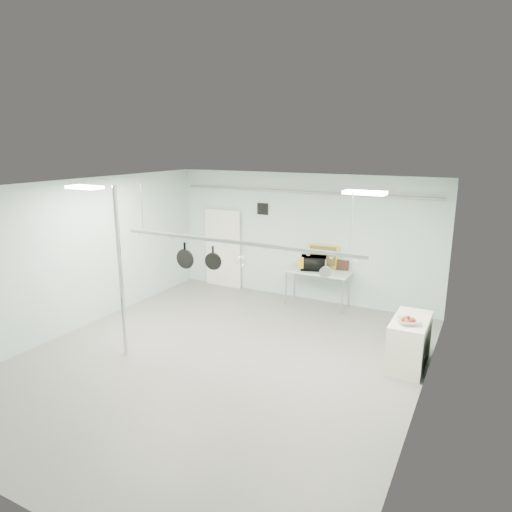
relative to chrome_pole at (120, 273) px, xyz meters
The scene contains 25 objects.
floor 2.41m from the chrome_pole, 19.44° to the left, with size 8.00×8.00×0.00m, color gray.
ceiling 2.40m from the chrome_pole, 19.44° to the left, with size 7.00×8.00×0.02m, color silver.
back_wall 4.89m from the chrome_pole, 69.68° to the left, with size 7.00×0.02×3.20m, color #AFD2C7.
right_wall 5.22m from the chrome_pole, ahead, with size 0.02×8.00×3.20m, color #AFD2C7.
door 4.61m from the chrome_pole, 97.53° to the left, with size 1.10×0.10×2.20m, color silver.
wall_vent 4.65m from the chrome_pole, 82.52° to the left, with size 0.30×0.04×0.30m, color black.
conduit_pipe 4.95m from the chrome_pole, 69.30° to the left, with size 0.07×0.07×6.60m, color gray.
chrome_pole is the anchor object (origin of this frame).
prep_table 4.85m from the chrome_pole, 61.29° to the left, with size 1.60×0.70×0.91m.
side_cabinet 5.37m from the chrome_pole, 22.41° to the left, with size 0.60×1.20×0.90m, color white.
pot_rack 2.19m from the chrome_pole, 25.35° to the left, with size 4.80×0.06×1.00m.
light_panel_left 1.65m from the chrome_pole, 158.20° to the right, with size 0.65×0.30×0.05m, color white.
light_panel_right 4.55m from the chrome_pole, 16.31° to the left, with size 0.65×0.30×0.05m, color white.
microwave 4.77m from the chrome_pole, 62.63° to the left, with size 0.61×0.41×0.34m, color black.
coffee_canister 4.77m from the chrome_pole, 62.34° to the left, with size 0.17×0.17×0.20m, color white.
painting_large 5.08m from the chrome_pole, 62.79° to the left, with size 0.78×0.05×0.58m, color yellow.
painting_small 5.34m from the chrome_pole, 57.95° to the left, with size 0.30×0.04×0.25m, color black.
fruit_bowl 5.19m from the chrome_pole, 19.97° to the left, with size 0.39×0.39×0.10m, color silver.
skillet_left 1.23m from the chrome_pole, 48.29° to the left, with size 0.37×0.06×0.50m, color black, non-canonical shape.
skillet_mid 1.22m from the chrome_pole, 48.47° to the left, with size 0.38×0.06×0.52m, color black, non-canonical shape.
skillet_right 1.71m from the chrome_pole, 32.10° to the left, with size 0.32×0.06×0.46m, color black, non-canonical shape.
whisk 2.23m from the chrome_pole, 24.02° to the left, with size 0.20×0.20×0.35m, color #B4B5B9, non-canonical shape.
grater 3.32m from the chrome_pole, 15.83° to the left, with size 0.09×0.02×0.21m, color yellow, non-canonical shape.
saucepan 3.73m from the chrome_pole, 14.01° to the left, with size 0.18×0.10×0.31m, color #AEAEB2, non-canonical shape.
fruit_cluster 5.18m from the chrome_pole, 19.97° to the left, with size 0.24×0.24×0.09m, color #9C1B0E, non-canonical shape.
Camera 1 is at (4.22, -6.54, 3.92)m, focal length 32.00 mm.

